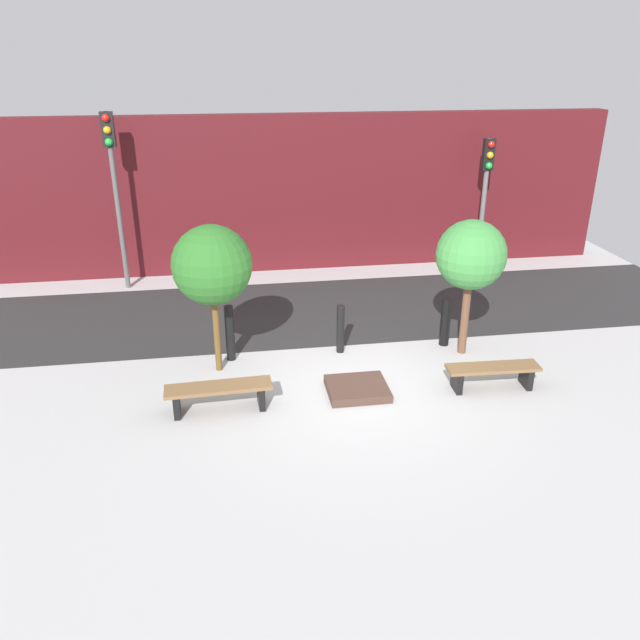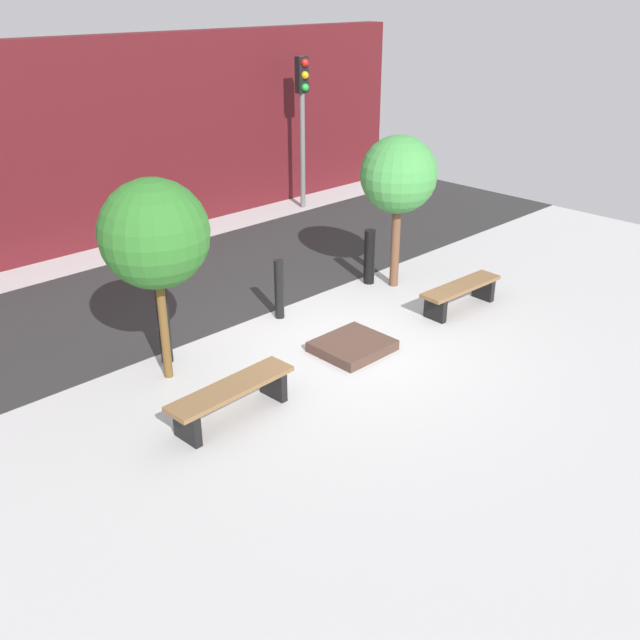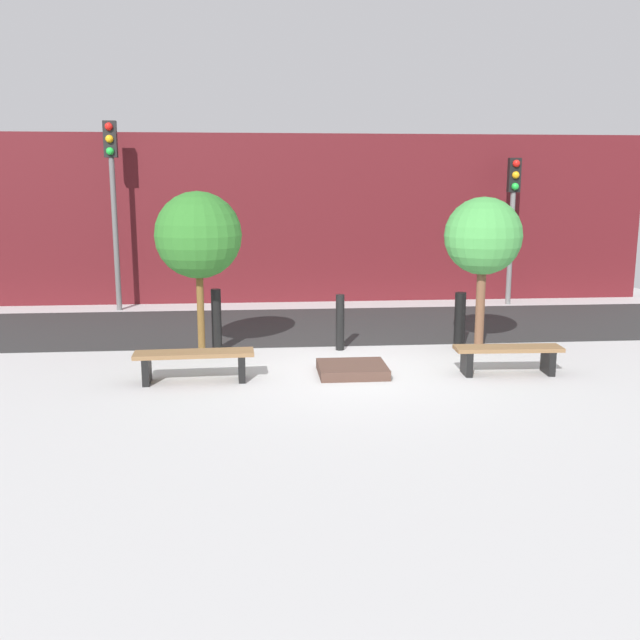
{
  "view_description": "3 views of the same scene",
  "coord_description": "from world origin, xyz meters",
  "px_view_note": "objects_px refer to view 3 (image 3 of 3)",
  "views": [
    {
      "loc": [
        -2.08,
        -9.36,
        5.42
      ],
      "look_at": [
        -0.55,
        0.43,
        1.14
      ],
      "focal_mm": 35.0,
      "sensor_mm": 36.0,
      "label": 1
    },
    {
      "loc": [
        -6.75,
        -6.48,
        4.83
      ],
      "look_at": [
        -0.53,
        -0.06,
        0.62
      ],
      "focal_mm": 40.0,
      "sensor_mm": 36.0,
      "label": 2
    },
    {
      "loc": [
        -1.42,
        -10.57,
        2.86
      ],
      "look_at": [
        -0.49,
        -0.18,
        0.84
      ],
      "focal_mm": 40.0,
      "sensor_mm": 36.0,
      "label": 3
    }
  ],
  "objects_px": {
    "bench_left": "(194,360)",
    "tree_behind_left_bench": "(198,236)",
    "bollard_left": "(340,322)",
    "traffic_light_west": "(113,183)",
    "tree_behind_right_bench": "(483,237)",
    "bollard_far_left": "(217,321)",
    "planter_bed": "(352,369)",
    "bollard_center": "(460,320)",
    "bench_right": "(508,354)",
    "traffic_light_mid_west": "(513,204)"
  },
  "relations": [
    {
      "from": "bollard_left",
      "to": "traffic_light_west",
      "type": "distance_m",
      "value": 6.73
    },
    {
      "from": "planter_bed",
      "to": "bench_right",
      "type": "bearing_deg",
      "value": -4.87
    },
    {
      "from": "tree_behind_right_bench",
      "to": "traffic_light_west",
      "type": "bearing_deg",
      "value": 145.56
    },
    {
      "from": "bench_left",
      "to": "bollard_center",
      "type": "relative_size",
      "value": 1.78
    },
    {
      "from": "bench_right",
      "to": "tree_behind_right_bench",
      "type": "height_order",
      "value": "tree_behind_right_bench"
    },
    {
      "from": "tree_behind_left_bench",
      "to": "traffic_light_west",
      "type": "bearing_deg",
      "value": 115.04
    },
    {
      "from": "tree_behind_right_bench",
      "to": "bollard_center",
      "type": "height_order",
      "value": "tree_behind_right_bench"
    },
    {
      "from": "bench_right",
      "to": "tree_behind_right_bench",
      "type": "distance_m",
      "value": 2.19
    },
    {
      "from": "bollard_left",
      "to": "traffic_light_west",
      "type": "bearing_deg",
      "value": 136.34
    },
    {
      "from": "traffic_light_mid_west",
      "to": "tree_behind_right_bench",
      "type": "bearing_deg",
      "value": -115.04
    },
    {
      "from": "bollard_left",
      "to": "planter_bed",
      "type": "bearing_deg",
      "value": -90.0
    },
    {
      "from": "bollard_center",
      "to": "traffic_light_west",
      "type": "bearing_deg",
      "value": 146.9
    },
    {
      "from": "bench_left",
      "to": "tree_behind_right_bench",
      "type": "relative_size",
      "value": 0.66
    },
    {
      "from": "tree_behind_right_bench",
      "to": "traffic_light_mid_west",
      "type": "distance_m",
      "value": 5.24
    },
    {
      "from": "bench_right",
      "to": "tree_behind_left_bench",
      "type": "bearing_deg",
      "value": 165.54
    },
    {
      "from": "bench_left",
      "to": "tree_behind_left_bench",
      "type": "bearing_deg",
      "value": 87.58
    },
    {
      "from": "tree_behind_left_bench",
      "to": "bollard_left",
      "type": "relative_size",
      "value": 2.81
    },
    {
      "from": "traffic_light_mid_west",
      "to": "bollard_far_left",
      "type": "bearing_deg",
      "value": -146.91
    },
    {
      "from": "bench_right",
      "to": "bollard_far_left",
      "type": "xyz_separation_m",
      "value": [
        -4.46,
        1.81,
        0.24
      ]
    },
    {
      "from": "bench_left",
      "to": "bollard_center",
      "type": "xyz_separation_m",
      "value": [
        4.46,
        1.81,
        0.17
      ]
    },
    {
      "from": "bench_right",
      "to": "bollard_far_left",
      "type": "height_order",
      "value": "bollard_far_left"
    },
    {
      "from": "bench_right",
      "to": "traffic_light_west",
      "type": "xyz_separation_m",
      "value": [
        -6.9,
        6.16,
        2.55
      ]
    },
    {
      "from": "bench_left",
      "to": "tree_behind_left_bench",
      "type": "distance_m",
      "value": 2.22
    },
    {
      "from": "bench_right",
      "to": "bollard_center",
      "type": "xyz_separation_m",
      "value": [
        -0.23,
        1.81,
        0.18
      ]
    },
    {
      "from": "bench_right",
      "to": "bollard_center",
      "type": "relative_size",
      "value": 1.66
    },
    {
      "from": "tree_behind_left_bench",
      "to": "bollard_far_left",
      "type": "distance_m",
      "value": 1.54
    },
    {
      "from": "planter_bed",
      "to": "bollard_center",
      "type": "distance_m",
      "value": 2.69
    },
    {
      "from": "planter_bed",
      "to": "tree_behind_left_bench",
      "type": "distance_m",
      "value": 3.28
    },
    {
      "from": "bollard_left",
      "to": "bollard_center",
      "type": "height_order",
      "value": "bollard_center"
    },
    {
      "from": "bollard_far_left",
      "to": "traffic_light_mid_west",
      "type": "xyz_separation_m",
      "value": [
        6.67,
        4.35,
        1.82
      ]
    },
    {
      "from": "traffic_light_west",
      "to": "tree_behind_right_bench",
      "type": "bearing_deg",
      "value": -34.44
    },
    {
      "from": "bench_left",
      "to": "bench_right",
      "type": "relative_size",
      "value": 1.07
    },
    {
      "from": "bollard_center",
      "to": "traffic_light_mid_west",
      "type": "xyz_separation_m",
      "value": [
        2.44,
        4.35,
        1.88
      ]
    },
    {
      "from": "tree_behind_left_bench",
      "to": "bollard_center",
      "type": "height_order",
      "value": "tree_behind_left_bench"
    },
    {
      "from": "tree_behind_right_bench",
      "to": "bench_left",
      "type": "bearing_deg",
      "value": -163.12
    },
    {
      "from": "bench_right",
      "to": "traffic_light_mid_west",
      "type": "bearing_deg",
      "value": 72.66
    },
    {
      "from": "tree_behind_left_bench",
      "to": "tree_behind_right_bench",
      "type": "relative_size",
      "value": 1.04
    },
    {
      "from": "bench_right",
      "to": "traffic_light_mid_west",
      "type": "height_order",
      "value": "traffic_light_mid_west"
    },
    {
      "from": "bench_left",
      "to": "bollard_left",
      "type": "relative_size",
      "value": 1.79
    },
    {
      "from": "planter_bed",
      "to": "tree_behind_right_bench",
      "type": "relative_size",
      "value": 0.39
    },
    {
      "from": "planter_bed",
      "to": "bollard_center",
      "type": "xyz_separation_m",
      "value": [
        2.11,
        1.61,
        0.42
      ]
    },
    {
      "from": "bench_left",
      "to": "traffic_light_west",
      "type": "bearing_deg",
      "value": 107.33
    },
    {
      "from": "tree_behind_right_bench",
      "to": "traffic_light_mid_west",
      "type": "height_order",
      "value": "traffic_light_mid_west"
    },
    {
      "from": "tree_behind_right_bench",
      "to": "bollard_far_left",
      "type": "xyz_separation_m",
      "value": [
        -4.46,
        0.39,
        -1.42
      ]
    },
    {
      "from": "tree_behind_left_bench",
      "to": "traffic_light_west",
      "type": "distance_m",
      "value": 5.29
    },
    {
      "from": "bollard_far_left",
      "to": "traffic_light_mid_west",
      "type": "relative_size",
      "value": 0.32
    },
    {
      "from": "bench_left",
      "to": "tree_behind_left_bench",
      "type": "xyz_separation_m",
      "value": [
        -0.0,
        1.42,
        1.7
      ]
    },
    {
      "from": "bench_right",
      "to": "bollard_far_left",
      "type": "bearing_deg",
      "value": 160.34
    },
    {
      "from": "bench_left",
      "to": "traffic_light_west",
      "type": "height_order",
      "value": "traffic_light_west"
    },
    {
      "from": "bollard_far_left",
      "to": "bollard_center",
      "type": "bearing_deg",
      "value": 0.0
    }
  ]
}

